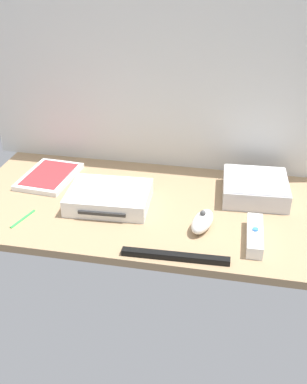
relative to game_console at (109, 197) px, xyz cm
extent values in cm
cube|color=#9E7F5B|center=(11.46, 1.92, -3.20)|extent=(100.00, 48.00, 2.00)
cube|color=silver|center=(11.46, 26.52, 29.80)|extent=(110.00, 1.20, 64.00)
cube|color=white|center=(0.00, 0.03, 0.00)|extent=(21.81, 17.08, 4.40)
cube|color=#2D2D2D|center=(0.43, -8.16, 0.00)|extent=(12.01, 1.23, 0.80)
cube|color=silver|center=(37.40, 11.81, 0.30)|extent=(17.92, 17.92, 5.00)
cube|color=silver|center=(37.40, 11.81, 2.95)|extent=(17.21, 17.21, 0.30)
cube|color=white|center=(-21.12, 10.69, -1.50)|extent=(15.09, 20.04, 1.40)
cube|color=#B72D33|center=(-21.12, 10.69, -0.72)|extent=(12.43, 17.19, 0.16)
cube|color=white|center=(37.60, -9.16, -0.70)|extent=(3.78, 14.84, 3.00)
cylinder|color=#387FDB|center=(37.60, -9.16, 1.00)|extent=(1.40, 1.40, 0.40)
ellipsoid|color=white|center=(25.14, -6.41, -0.20)|extent=(6.60, 10.75, 4.00)
sphere|color=#4C4C4C|center=(25.14, -6.41, 2.20)|extent=(1.40, 1.40, 1.40)
cube|color=black|center=(20.59, -19.51, -1.50)|extent=(24.05, 2.59, 1.40)
cylinder|color=green|center=(-19.36, -11.07, -1.85)|extent=(2.99, 8.88, 0.70)
camera|label=1|loc=(31.88, -101.02, 61.60)|focal=43.69mm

